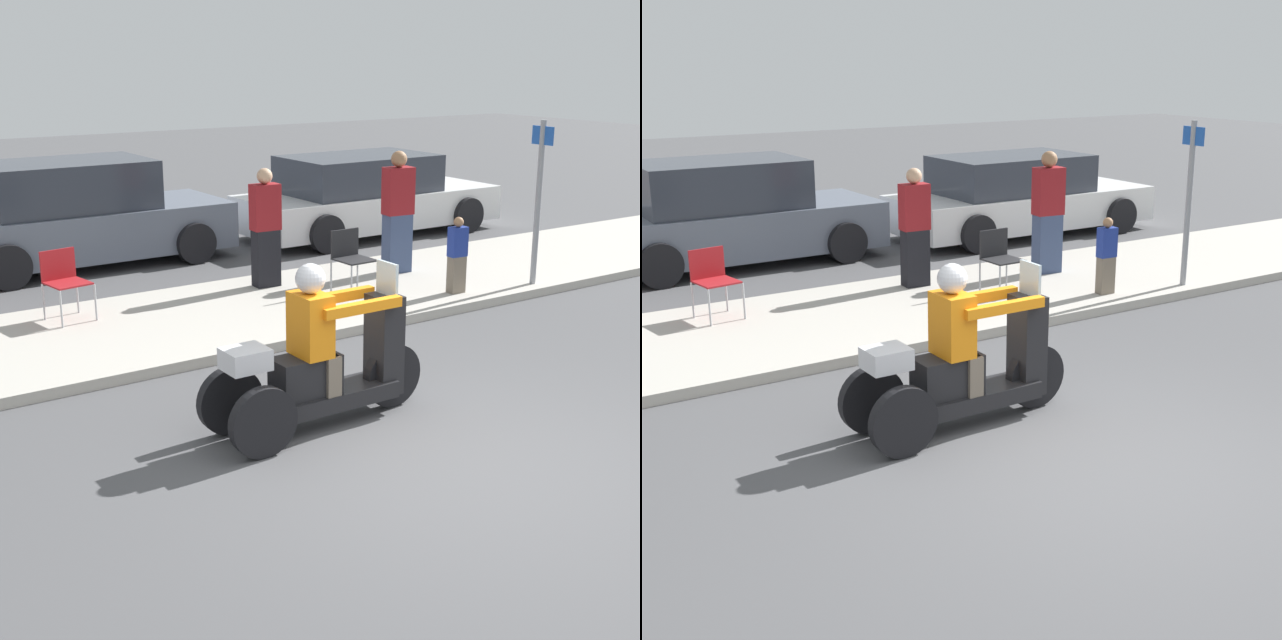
{
  "view_description": "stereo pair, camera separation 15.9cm",
  "coord_description": "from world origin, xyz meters",
  "views": [
    {
      "loc": [
        -4.55,
        -4.77,
        3.19
      ],
      "look_at": [
        -0.48,
        1.3,
        0.97
      ],
      "focal_mm": 50.0,
      "sensor_mm": 36.0,
      "label": 1
    },
    {
      "loc": [
        -4.42,
        -4.85,
        3.19
      ],
      "look_at": [
        -0.48,
        1.3,
        0.97
      ],
      "focal_mm": 50.0,
      "sensor_mm": 36.0,
      "label": 2
    }
  ],
  "objects": [
    {
      "name": "sidewalk_strip",
      "position": [
        0.0,
        4.6,
        0.06
      ],
      "size": [
        28.0,
        2.8,
        0.12
      ],
      "color": "#B2ADA3",
      "rests_on": "ground"
    },
    {
      "name": "parked_car_lot_left",
      "position": [
        -0.11,
        8.47,
        0.75
      ],
      "size": [
        4.41,
        1.98,
        1.61
      ],
      "color": "slate",
      "rests_on": "ground"
    },
    {
      "name": "folding_chair_curbside",
      "position": [
        2.13,
        4.49,
        0.62
      ],
      "size": [
        0.48,
        0.48,
        0.82
      ],
      "color": "#A5A8AD",
      "rests_on": "sidewalk_strip"
    },
    {
      "name": "spectator_end_of_line",
      "position": [
        3.34,
        5.03,
        0.95
      ],
      "size": [
        0.44,
        0.29,
        1.73
      ],
      "color": "#38476B",
      "rests_on": "sidewalk_strip"
    },
    {
      "name": "parked_car_lot_far",
      "position": [
        4.96,
        7.97,
        0.68
      ],
      "size": [
        4.77,
        2.03,
        1.42
      ],
      "color": "silver",
      "rests_on": "ground"
    },
    {
      "name": "spectator_by_tree",
      "position": [
        1.37,
        5.38,
        0.89
      ],
      "size": [
        0.39,
        0.25,
        1.59
      ],
      "color": "black",
      "rests_on": "sidewalk_strip"
    },
    {
      "name": "motorcycle_trike",
      "position": [
        -0.49,
        1.3,
        0.54
      ],
      "size": [
        2.15,
        0.66,
        1.48
      ],
      "color": "black",
      "rests_on": "ground"
    },
    {
      "name": "ground_plane",
      "position": [
        0.0,
        0.0,
        0.0
      ],
      "size": [
        60.0,
        60.0,
        0.0
      ],
      "primitive_type": "plane",
      "color": "#4C4C4F"
    },
    {
      "name": "street_sign",
      "position": [
        4.47,
        3.45,
        1.32
      ],
      "size": [
        0.08,
        0.36,
        2.2
      ],
      "color": "gray",
      "rests_on": "sidewalk_strip"
    },
    {
      "name": "spectator_near_curb",
      "position": [
        3.27,
        3.68,
        0.61
      ],
      "size": [
        0.25,
        0.16,
        1.01
      ],
      "color": "#726656",
      "rests_on": "sidewalk_strip"
    },
    {
      "name": "folding_chair_set_back",
      "position": [
        -1.39,
        5.38,
        0.62
      ],
      "size": [
        0.53,
        0.53,
        0.82
      ],
      "color": "#A5A8AD",
      "rests_on": "sidewalk_strip"
    }
  ]
}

